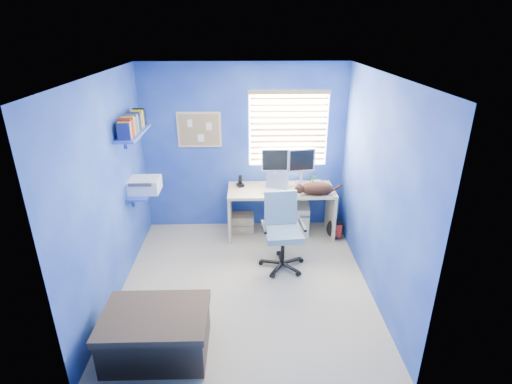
{
  "coord_description": "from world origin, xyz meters",
  "views": [
    {
      "loc": [
        0.02,
        -4.13,
        2.97
      ],
      "look_at": [
        0.15,
        0.65,
        0.95
      ],
      "focal_mm": 28.0,
      "sensor_mm": 36.0,
      "label": 1
    }
  ],
  "objects_px": {
    "laptop": "(275,185)",
    "cat": "(316,188)",
    "tower_pc": "(302,218)",
    "office_chair": "(282,240)",
    "desk": "(280,212)"
  },
  "relations": [
    {
      "from": "laptop",
      "to": "tower_pc",
      "type": "xyz_separation_m",
      "value": [
        0.45,
        0.19,
        -0.62
      ]
    },
    {
      "from": "tower_pc",
      "to": "office_chair",
      "type": "distance_m",
      "value": 1.02
    },
    {
      "from": "desk",
      "to": "cat",
      "type": "relative_size",
      "value": 3.25
    },
    {
      "from": "laptop",
      "to": "tower_pc",
      "type": "relative_size",
      "value": 0.73
    },
    {
      "from": "cat",
      "to": "office_chair",
      "type": "relative_size",
      "value": 0.49
    },
    {
      "from": "cat",
      "to": "tower_pc",
      "type": "distance_m",
      "value": 0.67
    },
    {
      "from": "laptop",
      "to": "tower_pc",
      "type": "height_order",
      "value": "laptop"
    },
    {
      "from": "laptop",
      "to": "office_chair",
      "type": "height_order",
      "value": "office_chair"
    },
    {
      "from": "desk",
      "to": "laptop",
      "type": "xyz_separation_m",
      "value": [
        -0.1,
        -0.12,
        0.48
      ]
    },
    {
      "from": "laptop",
      "to": "cat",
      "type": "relative_size",
      "value": 0.69
    },
    {
      "from": "laptop",
      "to": "cat",
      "type": "xyz_separation_m",
      "value": [
        0.58,
        -0.08,
        -0.02
      ]
    },
    {
      "from": "desk",
      "to": "office_chair",
      "type": "distance_m",
      "value": 0.86
    },
    {
      "from": "desk",
      "to": "cat",
      "type": "height_order",
      "value": "cat"
    },
    {
      "from": "desk",
      "to": "cat",
      "type": "bearing_deg",
      "value": -22.5
    },
    {
      "from": "office_chair",
      "to": "tower_pc",
      "type": "bearing_deg",
      "value": 66.79
    }
  ]
}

